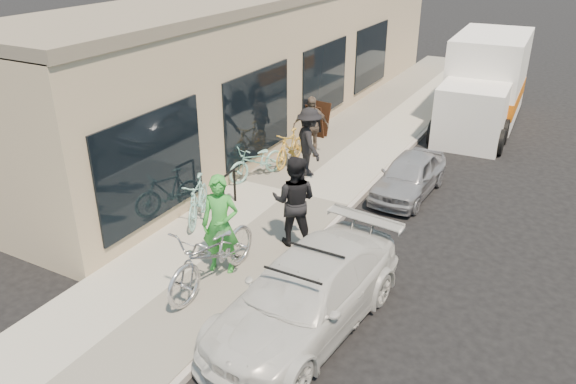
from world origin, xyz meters
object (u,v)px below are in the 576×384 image
at_px(man_standing, 294,201).
at_px(cruiser_bike_b, 257,161).
at_px(sedan_silver, 409,175).
at_px(bystander_b, 311,126).
at_px(tandem_bike, 213,254).
at_px(cruiser_bike_a, 198,199).
at_px(bike_rack, 229,186).
at_px(sandwich_board, 317,120).
at_px(woman_rider, 220,225).
at_px(moving_truck, 484,86).
at_px(bystander_a, 309,142).
at_px(sedan_white, 306,295).
at_px(cruiser_bike_c, 290,148).

height_order(man_standing, cruiser_bike_b, man_standing).
relative_size(sedan_silver, bystander_b, 1.74).
relative_size(tandem_bike, cruiser_bike_a, 1.44).
distance_m(bike_rack, sandwich_board, 5.19).
relative_size(cruiser_bike_b, bystander_b, 1.04).
bearing_deg(woman_rider, moving_truck, 60.37).
distance_m(cruiser_bike_a, bystander_a, 3.52).
distance_m(bystander_a, bystander_b, 1.33).
xyz_separation_m(bike_rack, sedan_white, (3.37, -2.81, -0.03)).
xyz_separation_m(moving_truck, bystander_a, (-2.91, -6.81, -0.23)).
bearing_deg(cruiser_bike_a, man_standing, -20.07).
bearing_deg(cruiser_bike_c, sedan_white, -61.36).
bearing_deg(bike_rack, sedan_white, -39.80).
relative_size(sedan_white, cruiser_bike_c, 2.84).
xyz_separation_m(tandem_bike, man_standing, (0.55, 1.95, 0.32)).
distance_m(cruiser_bike_c, bystander_b, 0.96).
xyz_separation_m(cruiser_bike_a, cruiser_bike_b, (-0.07, 2.52, -0.03)).
bearing_deg(bystander_b, sandwich_board, 78.98).
bearing_deg(sedan_white, cruiser_bike_b, 135.16).
bearing_deg(tandem_bike, sedan_silver, 74.85).
distance_m(sedan_white, tandem_bike, 1.87).
distance_m(sandwich_board, man_standing, 6.40).
relative_size(woman_rider, man_standing, 1.01).
relative_size(sandwich_board, man_standing, 0.54).
relative_size(sandwich_board, sedan_white, 0.23).
bearing_deg(cruiser_bike_a, bike_rack, 53.79).
bearing_deg(sedan_white, tandem_bike, -177.47).
xyz_separation_m(man_standing, cruiser_bike_b, (-2.33, 2.40, -0.47)).
relative_size(sandwich_board, cruiser_bike_b, 0.58).
bearing_deg(woman_rider, man_standing, 46.54).
height_order(tandem_bike, woman_rider, woman_rider).
height_order(tandem_bike, cruiser_bike_c, tandem_bike).
bearing_deg(bystander_a, sedan_white, 159.59).
bearing_deg(cruiser_bike_c, bystander_a, -27.20).
bearing_deg(bike_rack, man_standing, -20.06).
relative_size(bike_rack, cruiser_bike_b, 0.48).
xyz_separation_m(sedan_silver, bystander_a, (-2.53, -0.35, 0.53)).
bearing_deg(cruiser_bike_b, bystander_b, 95.54).
height_order(cruiser_bike_c, bystander_b, bystander_b).
distance_m(sedan_silver, tandem_bike, 5.82).
distance_m(bike_rack, bystander_a, 2.62).
distance_m(tandem_bike, cruiser_bike_b, 4.70).
bearing_deg(man_standing, sedan_silver, -125.10).
bearing_deg(bike_rack, tandem_bike, -60.77).
bearing_deg(cruiser_bike_a, tandem_bike, -70.08).
height_order(sedan_white, cruiser_bike_c, sedan_white).
bearing_deg(sedan_silver, sandwich_board, 149.26).
xyz_separation_m(bike_rack, bystander_b, (0.20, 3.70, 0.34)).
bearing_deg(cruiser_bike_b, man_standing, -27.33).
bearing_deg(tandem_bike, cruiser_bike_c, 107.71).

